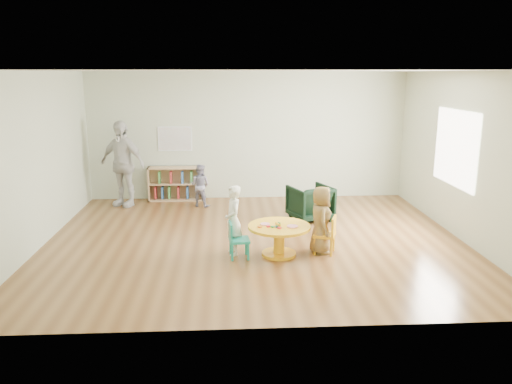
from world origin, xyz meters
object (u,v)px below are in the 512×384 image
kid_chair_left (236,239)px  toddler (200,185)px  activity_table (279,235)px  child_right (321,220)px  armchair (310,203)px  bookshelf (176,184)px  adult_caretaker (122,164)px  kid_chair_right (327,234)px  child_left (233,220)px

kid_chair_left → toddler: bearing=-172.4°
activity_table → kid_chair_left: bearing=-172.3°
child_right → armchair: bearing=-2.0°
child_right → toddler: 3.56m
armchair → child_right: 1.82m
armchair → child_right: bearing=64.9°
bookshelf → adult_caretaker: size_ratio=0.66×
kid_chair_left → kid_chair_right: (1.43, 0.13, 0.02)m
activity_table → kid_chair_left: kid_chair_left is taller
kid_chair_right → toddler: (-2.14, 2.96, 0.13)m
kid_chair_left → child_right: child_right is taller
toddler → child_right: bearing=147.6°
kid_chair_left → armchair: 2.46m
bookshelf → armchair: (2.74, -1.69, -0.03)m
armchair → child_right: size_ratio=0.69×
child_right → adult_caretaker: adult_caretaker is taller
bookshelf → kid_chair_left: bearing=-70.7°
child_left → toddler: child_left is taller
bookshelf → armchair: 3.22m
kid_chair_left → child_right: 1.35m
activity_table → child_left: 0.74m
child_right → adult_caretaker: 4.79m
kid_chair_right → bookshelf: bookshelf is taller
activity_table → bookshelf: size_ratio=0.80×
armchair → kid_chair_left: bearing=32.7°
activity_table → adult_caretaker: 4.39m
child_left → toddler: size_ratio=1.21×
child_left → adult_caretaker: (-2.29, 3.06, 0.36)m
child_right → toddler: bearing=37.0°
kid_chair_left → kid_chair_right: 1.43m
child_left → toddler: (-0.67, 2.90, -0.10)m
activity_table → bookshelf: 4.08m
kid_chair_left → bookshelf: 3.89m
child_left → kid_chair_left: bearing=2.1°
armchair → adult_caretaker: bearing=-39.3°
child_left → adult_caretaker: adult_caretaker is taller
armchair → kid_chair_right: bearing=68.1°
activity_table → child_left: child_left is taller
kid_chair_left → bookshelf: (-1.29, 3.67, 0.06)m
kid_chair_right → child_right: bearing=87.9°
armchair → child_left: 2.35m
kid_chair_left → adult_caretaker: adult_caretaker is taller
bookshelf → child_right: child_right is taller
armchair → child_left: (-1.50, -1.79, 0.21)m
kid_chair_left → child_right: bearing=92.0°
activity_table → armchair: bearing=67.2°
adult_caretaker → bookshelf: bearing=48.1°
kid_chair_right → armchair: 1.85m
child_left → child_right: bearing=78.6°
kid_chair_left → armchair: (1.46, 1.98, 0.03)m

